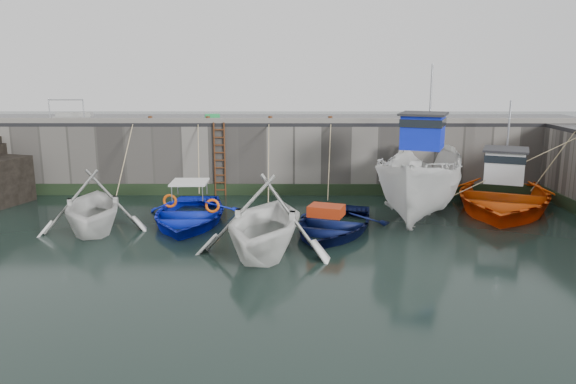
{
  "coord_description": "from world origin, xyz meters",
  "views": [
    {
      "loc": [
        1.06,
        -14.11,
        5.43
      ],
      "look_at": [
        0.99,
        5.15,
        1.2
      ],
      "focal_mm": 35.0,
      "sensor_mm": 36.0,
      "label": 1
    }
  ],
  "objects_px": {
    "boat_far_orange": "(503,196)",
    "bollard_c": "(270,119)",
    "bollard_d": "(330,119)",
    "bollard_a": "(150,119)",
    "boat_far_white": "(422,183)",
    "fish_crate": "(212,118)",
    "ladder": "(220,160)",
    "boat_near_white": "(94,230)",
    "bollard_b": "(208,119)",
    "boat_near_blue": "(189,222)",
    "bollard_e": "(404,119)",
    "boat_near_blacktrim": "(265,252)",
    "boat_near_navy": "(332,231)"
  },
  "relations": [
    {
      "from": "boat_near_blue",
      "to": "fish_crate",
      "type": "distance_m",
      "value": 6.21
    },
    {
      "from": "ladder",
      "to": "boat_far_white",
      "type": "height_order",
      "value": "boat_far_white"
    },
    {
      "from": "bollard_e",
      "to": "boat_far_white",
      "type": "bearing_deg",
      "value": -89.43
    },
    {
      "from": "ladder",
      "to": "boat_far_white",
      "type": "bearing_deg",
      "value": -22.55
    },
    {
      "from": "boat_near_blacktrim",
      "to": "bollard_a",
      "type": "xyz_separation_m",
      "value": [
        -5.31,
        8.18,
        3.3
      ]
    },
    {
      "from": "boat_near_navy",
      "to": "boat_near_blacktrim",
      "type": "bearing_deg",
      "value": -114.52
    },
    {
      "from": "bollard_b",
      "to": "boat_far_orange",
      "type": "bearing_deg",
      "value": -12.54
    },
    {
      "from": "bollard_e",
      "to": "boat_near_white",
      "type": "bearing_deg",
      "value": -153.85
    },
    {
      "from": "bollard_d",
      "to": "boat_far_orange",
      "type": "bearing_deg",
      "value": -21.73
    },
    {
      "from": "boat_near_blue",
      "to": "bollard_b",
      "type": "height_order",
      "value": "bollard_b"
    },
    {
      "from": "ladder",
      "to": "bollard_a",
      "type": "distance_m",
      "value": 3.47
    },
    {
      "from": "fish_crate",
      "to": "bollard_c",
      "type": "bearing_deg",
      "value": -26.53
    },
    {
      "from": "boat_near_white",
      "to": "fish_crate",
      "type": "height_order",
      "value": "fish_crate"
    },
    {
      "from": "boat_near_blue",
      "to": "boat_far_white",
      "type": "height_order",
      "value": "boat_far_white"
    },
    {
      "from": "boat_near_white",
      "to": "boat_far_white",
      "type": "height_order",
      "value": "boat_far_white"
    },
    {
      "from": "boat_near_blacktrim",
      "to": "bollard_d",
      "type": "bearing_deg",
      "value": 81.86
    },
    {
      "from": "fish_crate",
      "to": "bollard_b",
      "type": "distance_m",
      "value": 0.53
    },
    {
      "from": "ladder",
      "to": "boat_near_navy",
      "type": "relative_size",
      "value": 0.64
    },
    {
      "from": "boat_far_white",
      "to": "boat_near_blue",
      "type": "bearing_deg",
      "value": -152.38
    },
    {
      "from": "boat_far_orange",
      "to": "bollard_d",
      "type": "xyz_separation_m",
      "value": [
        -6.69,
        2.67,
        2.8
      ]
    },
    {
      "from": "boat_far_orange",
      "to": "bollard_c",
      "type": "xyz_separation_m",
      "value": [
        -9.29,
        2.67,
        2.8
      ]
    },
    {
      "from": "boat_near_blue",
      "to": "bollard_e",
      "type": "relative_size",
      "value": 18.83
    },
    {
      "from": "boat_near_navy",
      "to": "boat_far_orange",
      "type": "distance_m",
      "value": 7.71
    },
    {
      "from": "bollard_a",
      "to": "bollard_d",
      "type": "relative_size",
      "value": 1.0
    },
    {
      "from": "boat_near_blue",
      "to": "boat_far_white",
      "type": "distance_m",
      "value": 8.81
    },
    {
      "from": "bollard_c",
      "to": "bollard_e",
      "type": "bearing_deg",
      "value": 0.0
    },
    {
      "from": "boat_near_white",
      "to": "bollard_b",
      "type": "xyz_separation_m",
      "value": [
        3.21,
        5.75,
        3.3
      ]
    },
    {
      "from": "boat_far_white",
      "to": "bollard_b",
      "type": "bearing_deg",
      "value": 177.41
    },
    {
      "from": "boat_far_white",
      "to": "ladder",
      "type": "bearing_deg",
      "value": 178.14
    },
    {
      "from": "bollard_d",
      "to": "bollard_e",
      "type": "distance_m",
      "value": 3.2
    },
    {
      "from": "ladder",
      "to": "boat_near_blue",
      "type": "height_order",
      "value": "ladder"
    },
    {
      "from": "boat_near_white",
      "to": "boat_far_white",
      "type": "relative_size",
      "value": 0.55
    },
    {
      "from": "boat_far_orange",
      "to": "ladder",
      "type": "bearing_deg",
      "value": -169.37
    },
    {
      "from": "boat_far_white",
      "to": "bollard_c",
      "type": "relative_size",
      "value": 29.4
    },
    {
      "from": "bollard_b",
      "to": "bollard_d",
      "type": "xyz_separation_m",
      "value": [
        5.3,
        0.0,
        0.0
      ]
    },
    {
      "from": "boat_near_blacktrim",
      "to": "bollard_c",
      "type": "bearing_deg",
      "value": 99.57
    },
    {
      "from": "boat_near_navy",
      "to": "fish_crate",
      "type": "xyz_separation_m",
      "value": [
        -4.89,
        6.4,
        3.33
      ]
    },
    {
      "from": "boat_near_white",
      "to": "bollard_a",
      "type": "bearing_deg",
      "value": 68.25
    },
    {
      "from": "bollard_d",
      "to": "fish_crate",
      "type": "bearing_deg",
      "value": 174.35
    },
    {
      "from": "bollard_a",
      "to": "bollard_c",
      "type": "xyz_separation_m",
      "value": [
        5.2,
        0.0,
        0.0
      ]
    },
    {
      "from": "boat_near_blacktrim",
      "to": "bollard_b",
      "type": "height_order",
      "value": "bollard_b"
    },
    {
      "from": "boat_far_white",
      "to": "fish_crate",
      "type": "xyz_separation_m",
      "value": [
        -8.42,
        4.19,
        2.08
      ]
    },
    {
      "from": "boat_near_blue",
      "to": "bollard_b",
      "type": "distance_m",
      "value": 5.76
    },
    {
      "from": "boat_near_blue",
      "to": "bollard_c",
      "type": "bearing_deg",
      "value": 58.12
    },
    {
      "from": "fish_crate",
      "to": "bollard_d",
      "type": "distance_m",
      "value": 5.21
    },
    {
      "from": "boat_far_orange",
      "to": "bollard_d",
      "type": "bearing_deg",
      "value": -179.63
    },
    {
      "from": "boat_far_white",
      "to": "bollard_b",
      "type": "height_order",
      "value": "boat_far_white"
    },
    {
      "from": "bollard_b",
      "to": "bollard_c",
      "type": "distance_m",
      "value": 2.7
    },
    {
      "from": "boat_far_orange",
      "to": "bollard_c",
      "type": "height_order",
      "value": "boat_far_orange"
    },
    {
      "from": "boat_near_white",
      "to": "boat_far_white",
      "type": "bearing_deg",
      "value": -4.69
    }
  ]
}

